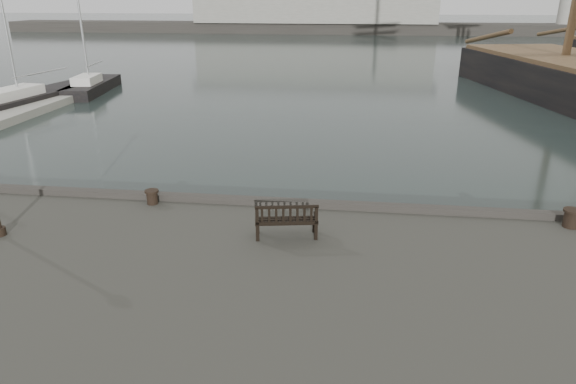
# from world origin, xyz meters

# --- Properties ---
(ground) EXTENTS (400.00, 400.00, 0.00)m
(ground) POSITION_xyz_m (0.00, 0.00, 0.00)
(ground) COLOR black
(ground) RESTS_ON ground
(breakwater) EXTENTS (140.00, 9.50, 12.20)m
(breakwater) POSITION_xyz_m (-4.56, 92.00, 4.30)
(breakwater) COLOR #383530
(breakwater) RESTS_ON ground
(bench) EXTENTS (1.56, 0.77, 0.86)m
(bench) POSITION_xyz_m (-1.02, -2.11, 1.83)
(bench) COLOR black
(bench) RESTS_ON quay
(bollard_left) EXTENTS (0.48, 0.48, 0.40)m
(bollard_left) POSITION_xyz_m (-5.03, -0.50, 1.76)
(bollard_left) COLOR black
(bollard_left) RESTS_ON quay
(bollard_right) EXTENTS (0.55, 0.55, 0.47)m
(bollard_right) POSITION_xyz_m (6.01, -0.63, 1.80)
(bollard_right) COLOR black
(bollard_right) RESTS_ON quay
(yacht_b) EXTENTS (4.33, 12.47, 15.84)m
(yacht_b) POSITION_xyz_m (-21.47, 18.68, 0.25)
(yacht_b) COLOR black
(yacht_b) RESTS_ON ground
(yacht_d) EXTENTS (3.41, 8.47, 10.55)m
(yacht_d) POSITION_xyz_m (-19.69, 24.29, 0.23)
(yacht_d) COLOR black
(yacht_d) RESTS_ON ground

